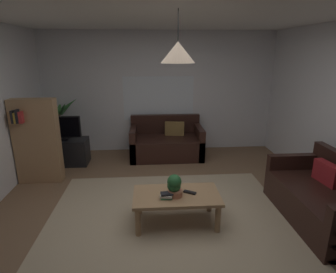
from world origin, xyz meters
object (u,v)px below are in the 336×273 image
(couch_under_window, at_px, (166,144))
(book_on_table_1, at_px, (166,195))
(potted_palm_corner, at_px, (61,128))
(bookshelf_corner, at_px, (37,141))
(book_on_table_0, at_px, (167,197))
(remote_on_table_0, at_px, (190,192))
(potted_plant_on_table, at_px, (174,185))
(pendant_lamp, at_px, (178,52))
(tv_stand, at_px, (64,152))
(tv, at_px, (61,128))
(book_on_table_2, at_px, (167,194))
(couch_right_side, at_px, (324,201))
(coffee_table, at_px, (176,199))

(couch_under_window, height_order, book_on_table_1, couch_under_window)
(potted_palm_corner, bearing_deg, bookshelf_corner, -90.87)
(potted_palm_corner, xyz_separation_m, bookshelf_corner, (-0.02, -1.21, 0.11))
(book_on_table_0, xyz_separation_m, potted_palm_corner, (-2.01, 2.66, 0.19))
(book_on_table_1, bearing_deg, remote_on_table_0, 18.97)
(book_on_table_1, xyz_separation_m, potted_plant_on_table, (0.10, 0.05, 0.10))
(potted_palm_corner, distance_m, pendant_lamp, 3.66)
(tv_stand, distance_m, potted_palm_corner, 0.62)
(tv, bearing_deg, tv_stand, 90.00)
(potted_palm_corner, bearing_deg, book_on_table_2, -52.89)
(couch_right_side, relative_size, potted_palm_corner, 1.23)
(potted_palm_corner, height_order, bookshelf_corner, bookshelf_corner)
(book_on_table_2, distance_m, pendant_lamp, 1.64)
(book_on_table_1, relative_size, bookshelf_corner, 0.10)
(book_on_table_0, xyz_separation_m, pendant_lamp, (0.13, 0.09, 1.68))
(book_on_table_2, bearing_deg, potted_plant_on_table, 30.19)
(coffee_table, xyz_separation_m, tv_stand, (-1.97, 2.09, -0.09))
(couch_under_window, height_order, tv, tv)
(tv, xyz_separation_m, bookshelf_corner, (-0.18, -0.71, -0.02))
(coffee_table, distance_m, potted_plant_on_table, 0.21)
(coffee_table, height_order, book_on_table_2, book_on_table_2)
(couch_right_side, bearing_deg, tv_stand, -119.43)
(pendant_lamp, bearing_deg, couch_right_side, -2.63)
(remote_on_table_0, bearing_deg, book_on_table_1, 139.44)
(book_on_table_0, relative_size, bookshelf_corner, 0.10)
(remote_on_table_0, distance_m, bookshelf_corner, 2.70)
(potted_palm_corner, height_order, pendant_lamp, pendant_lamp)
(couch_under_window, distance_m, book_on_table_0, 2.46)
(book_on_table_0, distance_m, tv_stand, 2.86)
(coffee_table, height_order, bookshelf_corner, bookshelf_corner)
(coffee_table, distance_m, tv_stand, 2.87)
(couch_right_side, bearing_deg, remote_on_table_0, -93.38)
(book_on_table_1, distance_m, book_on_table_2, 0.03)
(coffee_table, xyz_separation_m, remote_on_table_0, (0.17, 0.01, 0.07))
(coffee_table, relative_size, potted_palm_corner, 0.85)
(potted_palm_corner, bearing_deg, potted_plant_on_table, -51.02)
(bookshelf_corner, bearing_deg, book_on_table_1, -35.63)
(tv_stand, bearing_deg, book_on_table_1, -49.82)
(couch_under_window, height_order, coffee_table, couch_under_window)
(book_on_table_1, bearing_deg, pendant_lamp, 33.80)
(book_on_table_2, bearing_deg, couch_under_window, 86.37)
(couch_under_window, bearing_deg, tv_stand, -172.15)
(pendant_lamp, bearing_deg, bookshelf_corner, 147.74)
(couch_under_window, distance_m, remote_on_table_0, 2.36)
(couch_right_side, xyz_separation_m, tv, (-3.85, 2.15, 0.46))
(couch_right_side, xyz_separation_m, potted_palm_corner, (-4.02, 2.65, 0.32))
(couch_right_side, xyz_separation_m, book_on_table_2, (-2.01, -0.01, 0.19))
(potted_palm_corner, xyz_separation_m, pendant_lamp, (2.14, -2.57, 1.50))
(tv, bearing_deg, potted_palm_corner, 108.42)
(potted_plant_on_table, bearing_deg, bookshelf_corner, 146.67)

